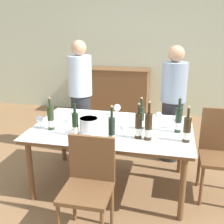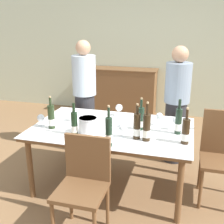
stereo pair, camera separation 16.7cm
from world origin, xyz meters
TOP-DOWN VIEW (x-y plane):
  - ground_plane at (0.00, 0.00)m, footprint 12.00×12.00m
  - back_wall at (0.00, 2.87)m, footprint 8.00×0.10m
  - sideboard_cabinet at (-0.56, 2.58)m, footprint 1.49×0.46m
  - dining_table at (0.00, 0.00)m, footprint 1.75×1.12m
  - ice_bucket at (-0.19, -0.24)m, footprint 0.20×0.20m
  - wine_bottle_0 at (-0.32, -0.31)m, footprint 0.07×0.07m
  - wine_bottle_1 at (0.32, -0.23)m, footprint 0.07×0.07m
  - wine_bottle_2 at (0.79, -0.22)m, footprint 0.07×0.07m
  - wine_bottle_3 at (0.31, 0.03)m, footprint 0.07×0.07m
  - wine_bottle_4 at (-0.63, -0.20)m, footprint 0.07×0.07m
  - wine_bottle_5 at (0.10, -0.47)m, footprint 0.07×0.07m
  - wine_bottle_6 at (0.71, 0.01)m, footprint 0.07×0.07m
  - wine_bottle_7 at (0.42, -0.25)m, footprint 0.08×0.08m
  - wine_glass_0 at (-0.78, -0.17)m, footprint 0.08×0.08m
  - wine_glass_1 at (-0.02, 0.41)m, footprint 0.09×0.09m
  - wine_glass_2 at (0.68, 0.11)m, footprint 0.08×0.08m
  - wine_glass_3 at (0.18, -0.25)m, footprint 0.09×0.09m
  - wine_glass_4 at (-0.47, 0.07)m, footprint 0.07×0.07m
  - wine_glass_5 at (0.49, 0.21)m, footprint 0.08×0.08m
  - chair_near_front at (-0.04, -0.79)m, footprint 0.42×0.42m
  - chair_right_end at (1.17, 0.09)m, footprint 0.42×0.42m
  - person_host at (-0.63, 0.82)m, footprint 0.33×0.33m
  - person_guest_left at (0.65, 0.83)m, footprint 0.33×0.33m

SIDE VIEW (x-z plane):
  - ground_plane at x=0.00m, z-range 0.00..0.00m
  - sideboard_cabinet at x=-0.56m, z-range 0.00..0.95m
  - chair_near_front at x=-0.04m, z-range 0.08..0.98m
  - chair_right_end at x=1.17m, z-range 0.07..1.03m
  - dining_table at x=0.00m, z-range 0.30..1.03m
  - person_guest_left at x=0.65m, z-range 0.00..1.56m
  - person_host at x=-0.63m, z-range 0.00..1.61m
  - wine_glass_0 at x=-0.78m, z-range 0.75..0.89m
  - ice_bucket at x=-0.19m, z-range 0.73..0.91m
  - wine_glass_1 at x=-0.02m, z-range 0.75..0.90m
  - wine_glass_5 at x=0.49m, z-range 0.76..0.90m
  - wine_glass_4 at x=-0.47m, z-range 0.76..0.91m
  - wine_glass_3 at x=0.18m, z-range 0.75..0.91m
  - wine_glass_2 at x=0.68m, z-range 0.76..0.91m
  - wine_bottle_2 at x=0.79m, z-range 0.66..1.02m
  - wine_bottle_3 at x=0.31m, z-range 0.67..1.02m
  - wine_bottle_0 at x=-0.32m, z-range 0.67..1.02m
  - wine_bottle_4 at x=-0.63m, z-range 0.67..1.03m
  - wine_bottle_1 at x=0.32m, z-range 0.67..1.03m
  - wine_bottle_7 at x=0.42m, z-range 0.66..1.05m
  - wine_bottle_6 at x=0.71m, z-range 0.67..1.04m
  - wine_bottle_5 at x=0.10m, z-range 0.66..1.06m
  - back_wall at x=0.00m, z-range 0.00..2.80m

